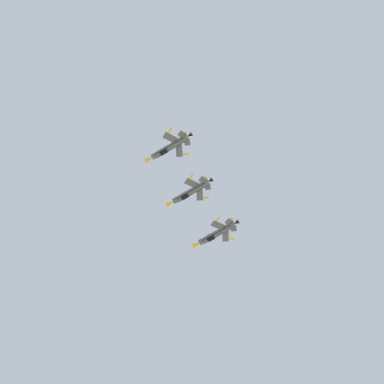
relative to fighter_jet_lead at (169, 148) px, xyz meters
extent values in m
cylinder|color=#4C5666|center=(0.28, 0.01, 0.00)|extent=(12.03, 1.96, 1.70)
cube|color=#232833|center=(0.28, 0.17, -0.44)|extent=(10.11, 1.72, 0.87)
cone|color=yellow|center=(-6.87, -0.15, 0.00)|extent=(2.43, 1.62, 1.56)
cone|color=black|center=(7.03, 0.16, 0.00)|extent=(1.63, 1.40, 1.36)
ellipsoid|color=#192333|center=(-2.35, -0.27, 0.60)|extent=(3.23, 1.48, 1.41)
cube|color=black|center=(-1.88, 0.23, -0.76)|extent=(2.23, 1.37, 1.16)
cube|color=#4C5666|center=(2.05, -2.38, -0.97)|extent=(3.50, 4.44, 1.62)
cube|color=yellow|center=(3.21, -4.33, -1.68)|extent=(1.70, 1.26, 0.42)
cube|color=#4C5666|center=(1.94, 2.53, 0.80)|extent=(3.62, 4.43, 1.62)
cube|color=yellow|center=(3.02, 4.53, 1.52)|extent=(1.69, 1.31, 0.42)
cube|color=#4C5666|center=(5.41, -1.31, -0.52)|extent=(2.34, 2.59, 0.90)
cube|color=#4C5666|center=(5.35, 1.55, 0.51)|extent=(2.40, 2.62, 0.90)
cube|color=yellow|center=(5.09, -0.50, 1.70)|extent=(2.62, 1.13, 2.51)
cylinder|color=#4C5666|center=(-1.65, 14.69, -0.44)|extent=(12.03, 1.96, 1.70)
cube|color=#232833|center=(-1.66, 14.86, -0.88)|extent=(10.11, 1.71, 0.89)
cone|color=yellow|center=(-8.80, 14.54, -0.44)|extent=(2.43, 1.62, 1.56)
cone|color=black|center=(5.10, 14.84, -0.44)|extent=(1.63, 1.40, 1.36)
ellipsoid|color=#192333|center=(-4.29, 14.41, 0.16)|extent=(3.23, 1.49, 1.42)
cube|color=black|center=(-3.82, 14.93, -1.19)|extent=(2.23, 1.38, 1.18)
cube|color=#4C5666|center=(0.12, 12.33, -1.45)|extent=(3.49, 4.42, 1.69)
cube|color=yellow|center=(1.28, 10.39, -2.20)|extent=(1.70, 1.26, 0.42)
cube|color=#4C5666|center=(0.01, 17.20, 0.42)|extent=(3.61, 4.41, 1.69)
cube|color=yellow|center=(1.08, 19.18, 1.17)|extent=(1.69, 1.31, 0.42)
cube|color=#4C5666|center=(3.48, 13.38, -0.98)|extent=(2.34, 2.58, 0.94)
cube|color=#4C5666|center=(3.42, 16.23, 0.11)|extent=(2.40, 2.61, 0.94)
cube|color=yellow|center=(3.16, 14.15, 1.25)|extent=(2.62, 1.17, 2.50)
cylinder|color=#4C5666|center=(-1.47, 29.29, -3.04)|extent=(12.03, 1.96, 1.70)
cube|color=#232833|center=(-1.48, 29.45, -3.47)|extent=(10.11, 1.72, 0.87)
cone|color=yellow|center=(-8.62, 29.13, -3.04)|extent=(2.43, 1.62, 1.56)
cone|color=black|center=(5.27, 29.44, -3.04)|extent=(1.63, 1.40, 1.36)
ellipsoid|color=#192333|center=(-4.11, 29.01, -2.44)|extent=(3.23, 1.48, 1.41)
cube|color=black|center=(-3.64, 29.52, -3.79)|extent=(2.23, 1.37, 1.17)
cube|color=#4C5666|center=(0.30, 26.91, -4.01)|extent=(3.50, 4.44, 1.63)
cube|color=yellow|center=(1.46, 24.96, -4.74)|extent=(1.70, 1.26, 0.42)
cube|color=#4C5666|center=(0.19, 31.81, -2.22)|extent=(3.62, 4.43, 1.63)
cube|color=yellow|center=(1.26, 33.80, -1.49)|extent=(1.69, 1.31, 0.42)
cube|color=#4C5666|center=(3.66, 27.97, -3.56)|extent=(2.34, 2.59, 0.91)
cube|color=#4C5666|center=(3.59, 30.83, -2.51)|extent=(2.40, 2.62, 0.91)
cube|color=yellow|center=(3.34, 28.77, -1.34)|extent=(2.62, 1.14, 2.51)
camera|label=1|loc=(22.65, -23.64, -148.72)|focal=48.65mm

